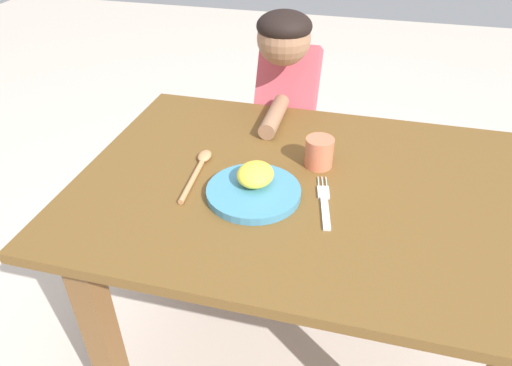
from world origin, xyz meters
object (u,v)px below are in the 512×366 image
at_px(spoon, 199,168).
at_px(drinking_cup, 319,152).
at_px(plate, 254,186).
at_px(person, 286,137).
at_px(fork, 324,203).

distance_m(spoon, drinking_cup, 0.31).
xyz_separation_m(plate, drinking_cup, (0.13, 0.16, 0.02)).
distance_m(spoon, person, 0.53).
height_order(spoon, person, person).
bearing_deg(spoon, person, -18.62).
bearing_deg(plate, spoon, 159.33).
xyz_separation_m(fork, drinking_cup, (-0.04, 0.16, 0.04)).
bearing_deg(person, fork, 109.49).
xyz_separation_m(fork, person, (-0.20, 0.55, -0.16)).
bearing_deg(person, drinking_cup, 111.93).
xyz_separation_m(plate, person, (-0.03, 0.55, -0.17)).
bearing_deg(drinking_cup, fork, -76.83).
bearing_deg(spoon, plate, -114.48).
height_order(spoon, drinking_cup, drinking_cup).
distance_m(plate, fork, 0.17).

